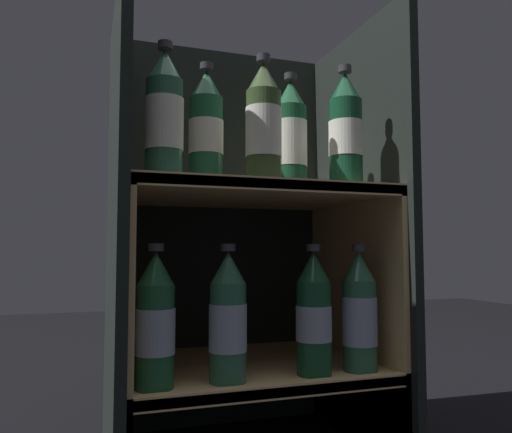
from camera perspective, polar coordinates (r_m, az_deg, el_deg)
The scene contains 14 objects.
fridge_back_wall at distance 1.31m, azimuth -3.95°, elevation -1.88°, with size 0.58×0.02×0.97m, color black.
fridge_side_left at distance 1.05m, azimuth -15.72°, elevation -1.20°, with size 0.02×0.46×0.97m, color black.
fridge_side_right at distance 1.22m, azimuth 11.62°, elevation -1.63°, with size 0.02×0.46×0.97m, color black.
shelf_lower at distance 1.12m, azimuth -0.90°, elevation -18.31°, with size 0.54×0.42×0.20m.
shelf_upper at distance 1.09m, azimuth -0.95°, elevation -5.87°, with size 0.54×0.42×0.57m.
bottle_upper_front_0 at distance 0.94m, azimuth -10.44°, elevation 11.11°, with size 0.07×0.07×0.25m.
bottle_upper_front_1 at distance 0.99m, azimuth 0.86°, elevation 10.34°, with size 0.07×0.07×0.25m.
bottle_upper_front_2 at distance 1.06m, azimuth 10.21°, elevation 9.47°, with size 0.07×0.07×0.25m.
bottle_upper_back_0 at distance 1.04m, azimuth -5.72°, elevation 9.76°, with size 0.07×0.07×0.25m.
bottle_upper_back_1 at distance 1.09m, azimuth 3.99°, elevation 8.97°, with size 0.07×0.07×0.25m.
bottle_lower_front_0 at distance 0.92m, azimuth -11.45°, elevation -11.83°, with size 0.07×0.07×0.25m.
bottle_lower_front_1 at distance 0.95m, azimuth -3.23°, elevation -11.70°, with size 0.07×0.07×0.25m.
bottle_lower_front_2 at distance 1.01m, azimuth 6.62°, elevation -11.17°, with size 0.07×0.07×0.25m.
bottle_lower_front_3 at distance 1.05m, azimuth 11.75°, elevation -10.86°, with size 0.07×0.07×0.25m.
Camera 1 is at (-0.33, -0.84, 0.44)m, focal length 35.00 mm.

